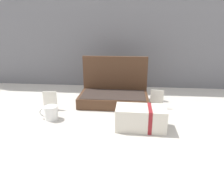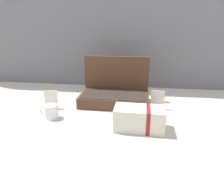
{
  "view_description": "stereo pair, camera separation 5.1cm",
  "coord_description": "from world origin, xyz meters",
  "px_view_note": "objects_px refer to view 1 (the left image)",
  "views": [
    {
      "loc": [
        0.11,
        -1.22,
        0.56
      ],
      "look_at": [
        0.0,
        -0.02,
        0.16
      ],
      "focal_mm": 32.7,
      "sensor_mm": 36.0,
      "label": 1
    },
    {
      "loc": [
        0.16,
        -1.22,
        0.56
      ],
      "look_at": [
        0.0,
        -0.02,
        0.16
      ],
      "focal_mm": 32.7,
      "sensor_mm": 36.0,
      "label": 2
    }
  ],
  "objects_px": {
    "open_suitcase": "(114,93)",
    "cream_toiletry_bag": "(141,118)",
    "coffee_mug": "(51,113)",
    "info_card_left": "(157,99)",
    "poster_card_right": "(50,101)"
  },
  "relations": [
    {
      "from": "cream_toiletry_bag",
      "to": "poster_card_right",
      "type": "xyz_separation_m",
      "value": [
        -0.59,
        0.2,
        0.0
      ]
    },
    {
      "from": "open_suitcase",
      "to": "poster_card_right",
      "type": "distance_m",
      "value": 0.45
    },
    {
      "from": "open_suitcase",
      "to": "cream_toiletry_bag",
      "type": "height_order",
      "value": "open_suitcase"
    },
    {
      "from": "coffee_mug",
      "to": "info_card_left",
      "type": "xyz_separation_m",
      "value": [
        0.65,
        0.23,
        0.02
      ]
    },
    {
      "from": "info_card_left",
      "to": "poster_card_right",
      "type": "distance_m",
      "value": 0.71
    },
    {
      "from": "info_card_left",
      "to": "coffee_mug",
      "type": "bearing_deg",
      "value": -156.32
    },
    {
      "from": "coffee_mug",
      "to": "info_card_left",
      "type": "relative_size",
      "value": 0.89
    },
    {
      "from": "open_suitcase",
      "to": "coffee_mug",
      "type": "distance_m",
      "value": 0.47
    },
    {
      "from": "open_suitcase",
      "to": "cream_toiletry_bag",
      "type": "xyz_separation_m",
      "value": [
        0.17,
        -0.37,
        -0.01
      ]
    },
    {
      "from": "poster_card_right",
      "to": "cream_toiletry_bag",
      "type": "bearing_deg",
      "value": -26.22
    },
    {
      "from": "cream_toiletry_bag",
      "to": "coffee_mug",
      "type": "relative_size",
      "value": 2.39
    },
    {
      "from": "cream_toiletry_bag",
      "to": "poster_card_right",
      "type": "bearing_deg",
      "value": 161.25
    },
    {
      "from": "cream_toiletry_bag",
      "to": "coffee_mug",
      "type": "bearing_deg",
      "value": 173.34
    },
    {
      "from": "info_card_left",
      "to": "poster_card_right",
      "type": "bearing_deg",
      "value": -168.32
    },
    {
      "from": "open_suitcase",
      "to": "cream_toiletry_bag",
      "type": "bearing_deg",
      "value": -64.53
    }
  ]
}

